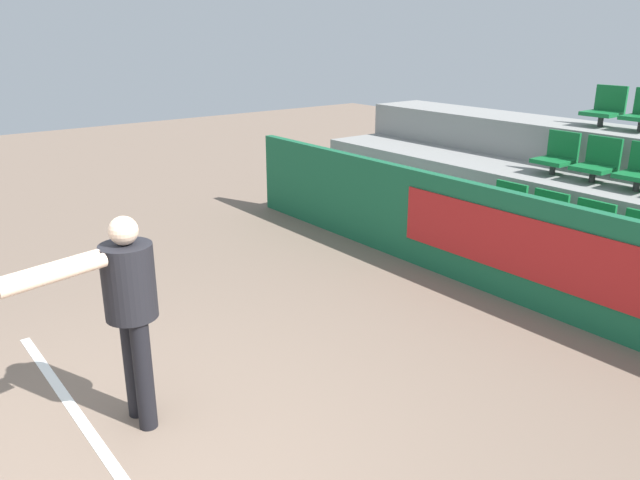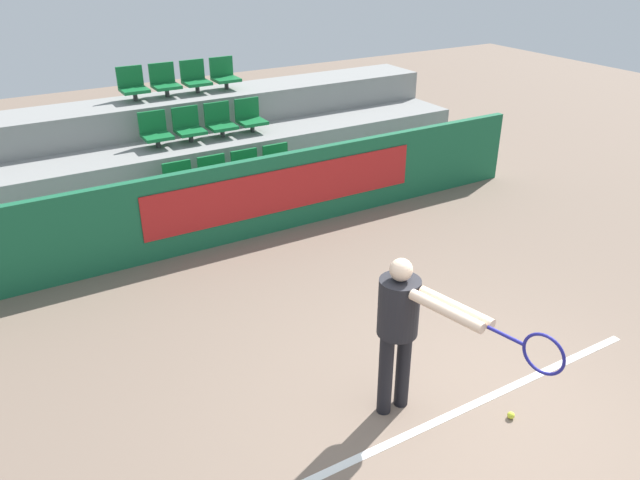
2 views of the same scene
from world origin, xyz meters
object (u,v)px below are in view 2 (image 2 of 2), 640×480
object	(u,v)px
stadium_chair_8	(133,85)
stadium_chair_11	(224,75)
stadium_chair_1	(215,176)
stadium_chair_7	(250,117)
stadium_chair_9	(165,82)
stadium_chair_10	(195,78)
stadium_chair_5	(188,126)
tennis_player	(405,322)
stadium_chair_0	(181,183)
stadium_chair_2	(248,170)
stadium_chair_3	(279,164)
tennis_ball	(511,415)
stadium_chair_4	(155,131)
stadium_chair_6	(220,122)

from	to	relation	value
stadium_chair_8	stadium_chair_11	distance (m)	1.56
stadium_chair_1	stadium_chair_7	xyz separation A→B (m)	(1.04, 0.98, 0.50)
stadium_chair_9	stadium_chair_10	world-z (taller)	same
stadium_chair_5	stadium_chair_9	xyz separation A→B (m)	(0.00, 0.98, 0.50)
stadium_chair_7	tennis_player	xyz separation A→B (m)	(-1.20, -5.66, -0.25)
stadium_chair_7	stadium_chair_9	distance (m)	1.51
stadium_chair_0	stadium_chair_2	distance (m)	1.04
stadium_chair_1	stadium_chair_0	bearing A→B (deg)	180.00
stadium_chair_8	stadium_chair_10	bearing A→B (deg)	0.00
stadium_chair_1	stadium_chair_3	distance (m)	1.04
stadium_chair_0	tennis_ball	distance (m)	5.44
stadium_chair_2	stadium_chair_7	distance (m)	1.22
stadium_chair_0	stadium_chair_11	size ratio (longest dim) A/B	1.00
stadium_chair_2	stadium_chair_4	bearing A→B (deg)	136.67
stadium_chair_11	stadium_chair_1	bearing A→B (deg)	-117.92
stadium_chair_0	stadium_chair_2	size ratio (longest dim) A/B	1.00
stadium_chair_5	stadium_chair_10	bearing A→B (deg)	62.08
stadium_chair_4	stadium_chair_9	xyz separation A→B (m)	(0.52, 0.98, 0.50)
stadium_chair_10	tennis_ball	xyz separation A→B (m)	(0.13, -7.23, -1.69)
stadium_chair_5	stadium_chair_8	world-z (taller)	stadium_chair_8
stadium_chair_4	stadium_chair_5	size ratio (longest dim) A/B	1.00
stadium_chair_5	stadium_chair_6	size ratio (longest dim) A/B	1.00
stadium_chair_4	stadium_chair_11	world-z (taller)	stadium_chair_11
stadium_chair_7	stadium_chair_8	bearing A→B (deg)	147.83
stadium_chair_5	tennis_player	xyz separation A→B (m)	(-0.16, -5.66, -0.25)
stadium_chair_6	tennis_player	world-z (taller)	tennis_player
stadium_chair_4	stadium_chair_11	bearing A→B (deg)	32.17
stadium_chair_5	stadium_chair_8	distance (m)	1.22
stadium_chair_0	stadium_chair_4	distance (m)	1.10
stadium_chair_2	tennis_player	size ratio (longest dim) A/B	0.32
stadium_chair_3	stadium_chair_8	world-z (taller)	stadium_chair_8
stadium_chair_0	stadium_chair_4	world-z (taller)	stadium_chair_4
stadium_chair_0	stadium_chair_7	size ratio (longest dim) A/B	1.00
stadium_chair_3	tennis_ball	xyz separation A→B (m)	(-0.39, -5.27, -0.70)
stadium_chair_11	tennis_ball	distance (m)	7.43
stadium_chair_4	stadium_chair_11	xyz separation A→B (m)	(1.56, 0.98, 0.50)
stadium_chair_2	stadium_chair_9	xyz separation A→B (m)	(-0.52, 1.96, 1.00)
stadium_chair_8	stadium_chair_5	bearing A→B (deg)	-62.08
stadium_chair_5	stadium_chair_7	distance (m)	1.04
stadium_chair_7	stadium_chair_9	bearing A→B (deg)	136.67
stadium_chair_6	tennis_player	xyz separation A→B (m)	(-0.68, -5.66, -0.25)
stadium_chair_4	stadium_chair_7	bearing A→B (deg)	0.00
stadium_chair_8	stadium_chair_11	world-z (taller)	same
stadium_chair_8	stadium_chair_2	bearing A→B (deg)	-62.08
stadium_chair_1	tennis_player	world-z (taller)	tennis_player
stadium_chair_3	stadium_chair_7	distance (m)	1.10
stadium_chair_1	stadium_chair_4	bearing A→B (deg)	117.92
stadium_chair_1	stadium_chair_3	size ratio (longest dim) A/B	1.00
stadium_chair_10	tennis_player	world-z (taller)	stadium_chair_10
stadium_chair_7	tennis_player	world-z (taller)	tennis_player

